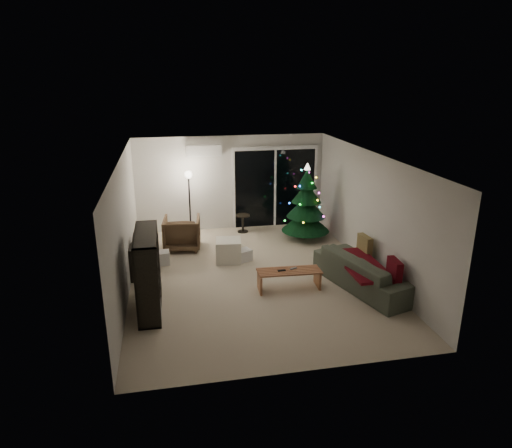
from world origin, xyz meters
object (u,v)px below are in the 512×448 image
(media_cabinet, at_px, (143,257))
(coffee_table, at_px, (289,279))
(christmas_tree, at_px, (306,202))
(armchair, at_px, (182,233))
(sofa, at_px, (365,271))
(bookshelf, at_px, (138,273))

(media_cabinet, xyz_separation_m, coffee_table, (2.82, -1.35, -0.15))
(christmas_tree, bearing_deg, media_cabinet, -161.49)
(armchair, height_order, sofa, armchair)
(media_cabinet, xyz_separation_m, christmas_tree, (3.96, 1.33, 0.63))
(sofa, distance_m, coffee_table, 1.51)
(media_cabinet, relative_size, sofa, 0.48)
(bookshelf, relative_size, sofa, 0.63)
(media_cabinet, xyz_separation_m, armchair, (0.86, 1.23, 0.05))
(media_cabinet, distance_m, christmas_tree, 4.23)
(sofa, xyz_separation_m, coffee_table, (-1.48, 0.22, -0.14))
(bookshelf, height_order, coffee_table, bookshelf)
(media_cabinet, height_order, sofa, media_cabinet)
(armchair, relative_size, christmas_tree, 0.44)
(armchair, bearing_deg, sofa, 146.66)
(armchair, bearing_deg, coffee_table, 132.96)
(coffee_table, bearing_deg, bookshelf, -170.70)
(sofa, distance_m, christmas_tree, 2.99)
(media_cabinet, bearing_deg, christmas_tree, 31.95)
(armchair, distance_m, christmas_tree, 3.16)
(media_cabinet, distance_m, coffee_table, 3.13)
(christmas_tree, bearing_deg, coffee_table, -113.19)
(bookshelf, bearing_deg, sofa, 1.97)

